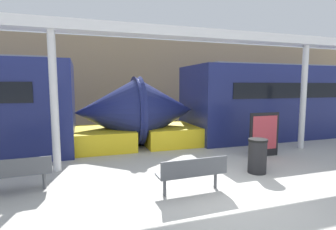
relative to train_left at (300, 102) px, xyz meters
name	(u,v)px	position (x,y,z in m)	size (l,w,h in m)	color
ground_plane	(225,196)	(-7.06, -5.23, -1.52)	(60.00, 60.00, 0.00)	#B2AFA8
station_wall	(131,82)	(-7.06, 5.56, 0.98)	(56.00, 0.20, 5.00)	#9E8460
train_left	(300,102)	(0.00, 0.00, 0.00)	(15.79, 2.93, 3.20)	navy
bench_near	(193,171)	(-7.66, -4.88, -1.04)	(1.51, 0.48, 0.78)	#4C4F54
bench_far	(4,173)	(-11.42, -3.74, -1.04)	(1.86, 0.53, 0.78)	#4C4F54
trash_bin	(257,156)	(-5.51, -4.19, -1.06)	(0.50, 0.50, 0.90)	black
poster_board	(264,134)	(-4.30, -2.90, -0.80)	(1.07, 0.07, 1.43)	black
support_column_near	(54,102)	(-10.53, -2.38, 0.33)	(0.20, 0.20, 3.69)	silver
support_column_far	(303,98)	(-2.25, -2.38, 0.33)	(0.20, 0.20, 3.69)	silver
canopy_beam	(50,24)	(-10.53, -2.38, 2.31)	(28.00, 0.60, 0.28)	silver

